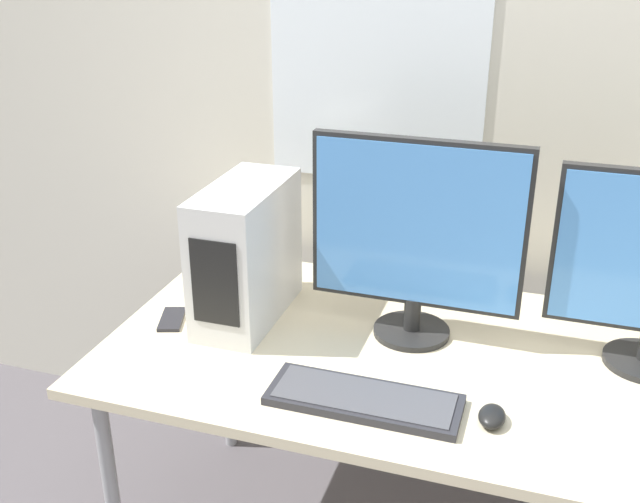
{
  "coord_description": "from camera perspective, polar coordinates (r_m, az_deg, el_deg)",
  "views": [
    {
      "loc": [
        -0.01,
        -1.21,
        1.74
      ],
      "look_at": [
        -0.55,
        0.44,
        0.97
      ],
      "focal_mm": 42.0,
      "sensor_mm": 36.0,
      "label": 1
    }
  ],
  "objects": [
    {
      "name": "pc_tower",
      "position": [
        2.04,
        -5.65,
        -0.09
      ],
      "size": [
        0.18,
        0.4,
        0.38
      ],
      "color": "silver",
      "rests_on": "desk"
    },
    {
      "name": "wall_back",
      "position": [
        2.24,
        18.6,
        12.71
      ],
      "size": [
        8.0,
        0.07,
        2.7
      ],
      "color": "beige",
      "rests_on": "ground_plane"
    },
    {
      "name": "mouse",
      "position": [
        1.72,
        12.97,
        -12.14
      ],
      "size": [
        0.06,
        0.09,
        0.03
      ],
      "color": "black",
      "rests_on": "desk"
    },
    {
      "name": "desk",
      "position": [
        1.95,
        15.73,
        -9.84
      ],
      "size": [
        2.17,
        0.87,
        0.73
      ],
      "color": "beige",
      "rests_on": "ground_plane"
    },
    {
      "name": "keyboard",
      "position": [
        1.74,
        3.37,
        -11.19
      ],
      "size": [
        0.44,
        0.16,
        0.02
      ],
      "color": "#28282D",
      "rests_on": "desk"
    },
    {
      "name": "cell_phone",
      "position": [
        2.11,
        -11.22,
        -5.09
      ],
      "size": [
        0.1,
        0.14,
        0.01
      ],
      "rotation": [
        0.0,
        0.0,
        0.33
      ],
      "color": "#232328",
      "rests_on": "desk"
    },
    {
      "name": "monitor_main",
      "position": [
        1.9,
        7.38,
        1.25
      ],
      "size": [
        0.55,
        0.2,
        0.54
      ],
      "color": "black",
      "rests_on": "desk"
    }
  ]
}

